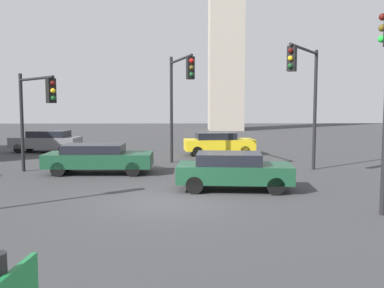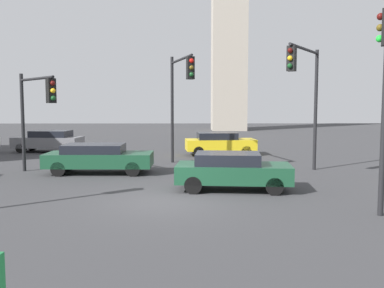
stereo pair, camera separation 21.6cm
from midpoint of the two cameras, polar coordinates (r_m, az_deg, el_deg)
The scene contains 9 objects.
ground_plane at distance 14.40m, azimuth -3.58°, elevation -7.47°, with size 107.16×107.16×0.00m, color #38383A.
traffic_light_2 at distance 20.17m, azimuth -19.94°, elevation 5.14°, with size 2.45×2.88×4.54m.
traffic_light_3 at distance 21.60m, azimuth -1.90°, elevation 7.50°, with size 1.22×4.10×5.62m.
traffic_light_4 at distance 19.95m, azimuth 14.21°, elevation 7.85°, with size 2.25×3.51×5.68m.
car_0 at distance 29.99m, azimuth -18.61°, elevation 0.41°, with size 4.46×2.33×1.40m.
car_3 at distance 20.30m, azimuth -12.46°, elevation -1.74°, with size 4.80×1.99×1.33m.
car_4 at distance 26.83m, azimuth 3.23°, elevation 0.13°, with size 4.35×2.09×1.39m.
car_5 at distance 16.17m, azimuth 4.99°, elevation -3.42°, with size 4.32×2.23×1.37m.
skyline_tower at distance 52.43m, azimuth 4.35°, elevation 16.36°, with size 3.92×3.92×26.35m, color #A89E8E.
Camera 1 is at (0.47, -14.03, 3.21)m, focal length 40.92 mm.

